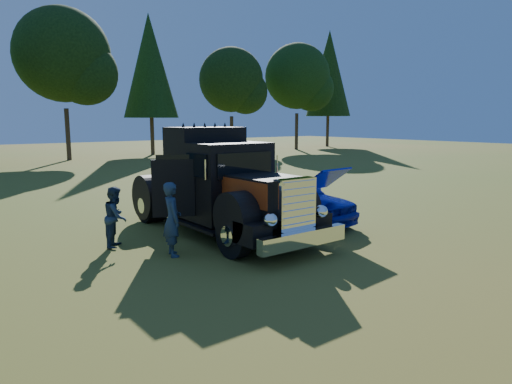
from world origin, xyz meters
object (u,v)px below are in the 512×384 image
object	(u,v)px
hotrod_coupe	(289,198)
spectator_far	(116,217)
spectator_near	(172,219)
diamond_t_truck	(222,189)

from	to	relation	value
hotrod_coupe	spectator_far	xyz separation A→B (m)	(-5.38, 0.54, -0.01)
spectator_near	spectator_far	bearing A→B (deg)	38.97
spectator_near	spectator_far	distance (m)	1.78
diamond_t_truck	spectator_far	size ratio (longest dim) A/B	4.63
hotrod_coupe	spectator_near	size ratio (longest dim) A/B	2.66
diamond_t_truck	hotrod_coupe	distance (m)	2.58
spectator_far	spectator_near	bearing A→B (deg)	-118.99
diamond_t_truck	spectator_far	distance (m)	2.94
diamond_t_truck	hotrod_coupe	size ratio (longest dim) A/B	1.52
hotrod_coupe	spectator_far	distance (m)	5.40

